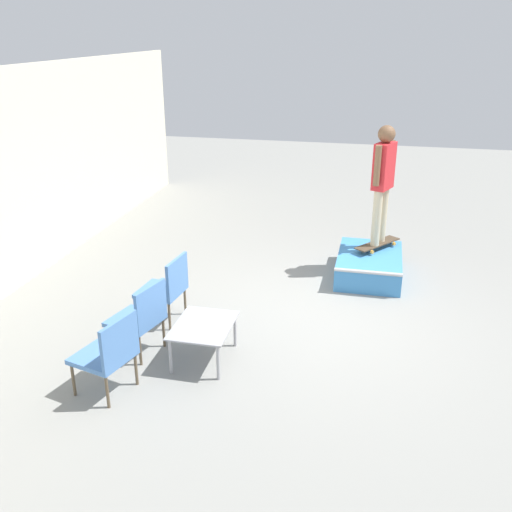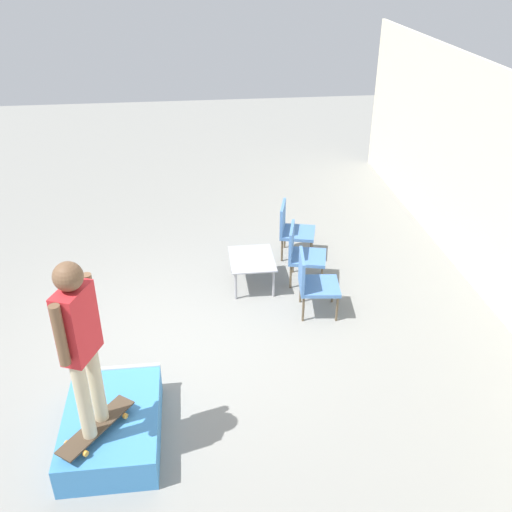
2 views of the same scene
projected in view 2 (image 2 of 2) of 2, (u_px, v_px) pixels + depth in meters
ground_plane at (178, 339)px, 7.17m from camera, size 24.00×24.00×0.00m
skate_ramp_box at (113, 426)px, 5.67m from camera, size 1.37×0.93×0.37m
skateboard_on_ramp at (96, 427)px, 5.32m from camera, size 0.80×0.67×0.07m
person_skater at (79, 337)px, 4.80m from camera, size 0.54×0.33×1.76m
coffee_table at (252, 261)px, 8.12m from camera, size 0.80×0.63×0.44m
patio_chair_left at (292, 228)px, 8.84m from camera, size 0.64×0.64×0.86m
patio_chair_center at (301, 252)px, 8.17m from camera, size 0.63×0.63×0.86m
patio_chair_right at (313, 281)px, 7.48m from camera, size 0.57×0.57×0.86m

